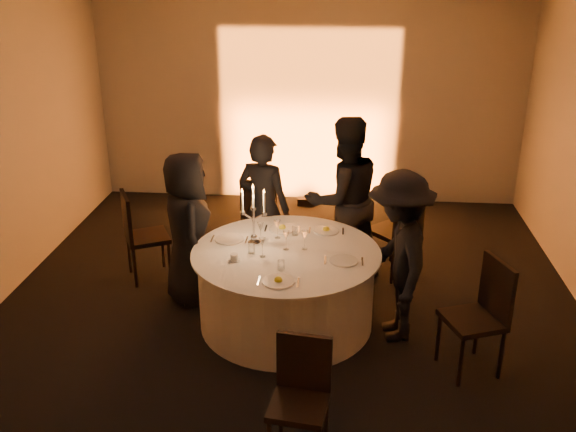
# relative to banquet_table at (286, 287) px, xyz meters

# --- Properties ---
(floor) EXTENTS (7.00, 7.00, 0.00)m
(floor) POSITION_rel_banquet_table_xyz_m (0.00, 0.00, -0.38)
(floor) COLOR black
(floor) RESTS_ON ground
(ceiling) EXTENTS (7.00, 7.00, 0.00)m
(ceiling) POSITION_rel_banquet_table_xyz_m (0.00, 0.00, 2.62)
(ceiling) COLOR silver
(ceiling) RESTS_ON wall_back
(wall_back) EXTENTS (7.00, 0.00, 7.00)m
(wall_back) POSITION_rel_banquet_table_xyz_m (0.00, 3.50, 1.12)
(wall_back) COLOR beige
(wall_back) RESTS_ON floor
(uplighter_fixture) EXTENTS (0.25, 0.12, 0.10)m
(uplighter_fixture) POSITION_rel_banquet_table_xyz_m (0.00, 3.20, -0.33)
(uplighter_fixture) COLOR black
(uplighter_fixture) RESTS_ON floor
(banquet_table) EXTENTS (1.80, 1.80, 0.77)m
(banquet_table) POSITION_rel_banquet_table_xyz_m (0.00, 0.00, 0.00)
(banquet_table) COLOR black
(banquet_table) RESTS_ON floor
(chair_left) EXTENTS (0.60, 0.60, 1.01)m
(chair_left) POSITION_rel_banquet_table_xyz_m (-1.69, 0.78, 0.19)
(chair_left) COLOR black
(chair_left) RESTS_ON floor
(chair_back_left) EXTENTS (0.54, 0.54, 1.01)m
(chair_back_left) POSITION_rel_banquet_table_xyz_m (-0.40, 1.41, 0.18)
(chair_back_left) COLOR black
(chair_back_left) RESTS_ON floor
(chair_back_right) EXTENTS (0.66, 0.66, 1.06)m
(chair_back_right) POSITION_rel_banquet_table_xyz_m (1.16, 1.11, 0.22)
(chair_back_right) COLOR black
(chair_back_right) RESTS_ON floor
(chair_right) EXTENTS (0.58, 0.58, 1.02)m
(chair_right) POSITION_rel_banquet_table_xyz_m (1.73, -0.60, 0.19)
(chair_right) COLOR black
(chair_right) RESTS_ON floor
(chair_front) EXTENTS (0.45, 0.45, 0.91)m
(chair_front) POSITION_rel_banquet_table_xyz_m (0.26, -1.73, 0.13)
(chair_front) COLOR black
(chair_front) RESTS_ON floor
(guest_left) EXTENTS (0.75, 0.91, 1.60)m
(guest_left) POSITION_rel_banquet_table_xyz_m (-1.04, 0.39, 0.41)
(guest_left) COLOR black
(guest_left) RESTS_ON floor
(guest_back_left) EXTENTS (0.69, 0.57, 1.64)m
(guest_back_left) POSITION_rel_banquet_table_xyz_m (-0.34, 0.98, 0.44)
(guest_back_left) COLOR black
(guest_back_left) RESTS_ON floor
(guest_back_right) EXTENTS (1.11, 1.02, 1.83)m
(guest_back_right) POSITION_rel_banquet_table_xyz_m (0.53, 1.04, 0.53)
(guest_back_right) COLOR black
(guest_back_right) RESTS_ON floor
(guest_right) EXTENTS (0.73, 1.12, 1.64)m
(guest_right) POSITION_rel_banquet_table_xyz_m (1.04, -0.13, 0.43)
(guest_right) COLOR black
(guest_right) RESTS_ON floor
(plate_left) EXTENTS (0.36, 0.28, 0.01)m
(plate_left) POSITION_rel_banquet_table_xyz_m (-0.58, 0.21, 0.39)
(plate_left) COLOR white
(plate_left) RESTS_ON banquet_table
(plate_back_left) EXTENTS (0.35, 0.27, 0.08)m
(plate_back_left) POSITION_rel_banquet_table_xyz_m (-0.09, 0.52, 0.40)
(plate_back_left) COLOR white
(plate_back_left) RESTS_ON banquet_table
(plate_back_right) EXTENTS (0.35, 0.26, 0.08)m
(plate_back_right) POSITION_rel_banquet_table_xyz_m (0.36, 0.51, 0.40)
(plate_back_right) COLOR white
(plate_back_right) RESTS_ON banquet_table
(plate_right) EXTENTS (0.36, 0.26, 0.01)m
(plate_right) POSITION_rel_banquet_table_xyz_m (0.54, -0.17, 0.39)
(plate_right) COLOR white
(plate_right) RESTS_ON banquet_table
(plate_front) EXTENTS (0.36, 0.28, 0.08)m
(plate_front) POSITION_rel_banquet_table_xyz_m (-0.01, -0.62, 0.40)
(plate_front) COLOR white
(plate_front) RESTS_ON banquet_table
(coffee_cup) EXTENTS (0.11, 0.11, 0.07)m
(coffee_cup) POSITION_rel_banquet_table_xyz_m (-0.46, -0.23, 0.42)
(coffee_cup) COLOR white
(coffee_cup) RESTS_ON banquet_table
(candelabra) EXTENTS (0.26, 0.12, 0.62)m
(candelabra) POSITION_rel_banquet_table_xyz_m (-0.33, 0.15, 0.60)
(candelabra) COLOR silver
(candelabra) RESTS_ON banquet_table
(wine_glass_a) EXTENTS (0.07, 0.07, 0.19)m
(wine_glass_a) POSITION_rel_banquet_table_xyz_m (-0.27, 0.22, 0.52)
(wine_glass_a) COLOR white
(wine_glass_a) RESTS_ON banquet_table
(wine_glass_b) EXTENTS (0.07, 0.07, 0.19)m
(wine_glass_b) POSITION_rel_banquet_table_xyz_m (-0.00, 0.04, 0.52)
(wine_glass_b) COLOR white
(wine_glass_b) RESTS_ON banquet_table
(wine_glass_c) EXTENTS (0.07, 0.07, 0.19)m
(wine_glass_c) POSITION_rel_banquet_table_xyz_m (-0.21, -0.13, 0.52)
(wine_glass_c) COLOR white
(wine_glass_c) RESTS_ON banquet_table
(wine_glass_d) EXTENTS (0.07, 0.07, 0.19)m
(wine_glass_d) POSITION_rel_banquet_table_xyz_m (-0.11, 0.30, 0.52)
(wine_glass_d) COLOR white
(wine_glass_d) RESTS_ON banquet_table
(wine_glass_e) EXTENTS (0.07, 0.07, 0.19)m
(wine_glass_e) POSITION_rel_banquet_table_xyz_m (0.17, 0.07, 0.52)
(wine_glass_e) COLOR white
(wine_glass_e) RESTS_ON banquet_table
(tumbler_a) EXTENTS (0.07, 0.07, 0.09)m
(tumbler_a) POSITION_rel_banquet_table_xyz_m (0.06, 0.39, 0.43)
(tumbler_a) COLOR white
(tumbler_a) RESTS_ON banquet_table
(tumbler_b) EXTENTS (0.07, 0.07, 0.09)m
(tumbler_b) POSITION_rel_banquet_table_xyz_m (-0.32, -0.07, 0.43)
(tumbler_b) COLOR white
(tumbler_b) RESTS_ON banquet_table
(tumbler_c) EXTENTS (0.07, 0.07, 0.09)m
(tumbler_c) POSITION_rel_banquet_table_xyz_m (-0.01, -0.38, 0.43)
(tumbler_c) COLOR white
(tumbler_c) RESTS_ON banquet_table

